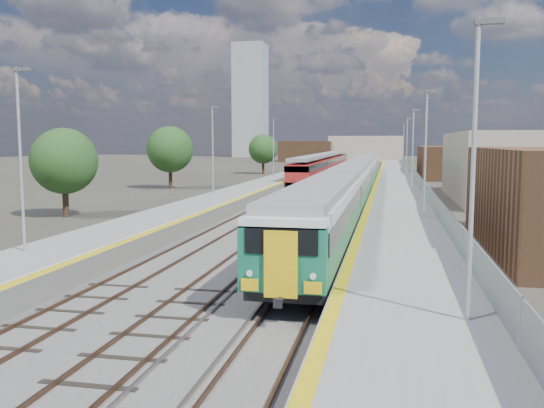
% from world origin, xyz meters
% --- Properties ---
extents(ground, '(320.00, 320.00, 0.00)m').
position_xyz_m(ground, '(0.00, 50.00, 0.00)').
color(ground, '#47443A').
rests_on(ground, ground).
extents(ballast_bed, '(10.50, 155.00, 0.06)m').
position_xyz_m(ballast_bed, '(-2.25, 52.50, 0.03)').
color(ballast_bed, '#565451').
rests_on(ballast_bed, ground).
extents(tracks, '(8.96, 160.00, 0.17)m').
position_xyz_m(tracks, '(-1.65, 54.18, 0.11)').
color(tracks, '#4C3323').
rests_on(tracks, ground).
extents(platform_right, '(4.70, 155.00, 8.52)m').
position_xyz_m(platform_right, '(5.28, 52.49, 0.54)').
color(platform_right, slate).
rests_on(platform_right, ground).
extents(platform_left, '(4.30, 155.00, 8.52)m').
position_xyz_m(platform_left, '(-9.05, 52.49, 0.52)').
color(platform_left, slate).
rests_on(platform_left, ground).
extents(buildings, '(72.00, 185.50, 40.00)m').
position_xyz_m(buildings, '(-18.12, 138.60, 10.70)').
color(buildings, brown).
rests_on(buildings, ground).
extents(green_train, '(2.74, 76.37, 3.02)m').
position_xyz_m(green_train, '(1.50, 41.59, 2.13)').
color(green_train, black).
rests_on(green_train, ground).
extents(red_train, '(2.79, 56.65, 3.52)m').
position_xyz_m(red_train, '(-5.50, 77.84, 2.08)').
color(red_train, black).
rests_on(red_train, ground).
extents(tree_a, '(4.82, 4.82, 6.54)m').
position_xyz_m(tree_a, '(-18.71, 25.11, 4.11)').
color(tree_a, '#382619').
rests_on(tree_a, ground).
extents(tree_b, '(5.41, 5.41, 7.33)m').
position_xyz_m(tree_b, '(-20.68, 50.75, 4.61)').
color(tree_b, '#382619').
rests_on(tree_b, ground).
extents(tree_c, '(4.97, 4.97, 6.73)m').
position_xyz_m(tree_c, '(-16.65, 82.92, 4.24)').
color(tree_c, '#382619').
rests_on(tree_c, ground).
extents(tree_d, '(4.29, 4.29, 5.81)m').
position_xyz_m(tree_d, '(19.65, 69.29, 3.65)').
color(tree_d, '#382619').
rests_on(tree_d, ground).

